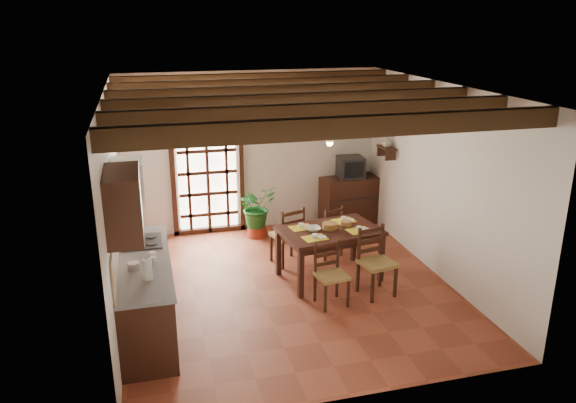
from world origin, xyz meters
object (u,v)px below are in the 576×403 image
object	(u,v)px
dining_table	(330,236)
sideboard	(349,200)
chair_near_left	(331,286)
crt_tv	(351,167)
pendant_lamp	(330,137)
chair_far_left	(287,245)
chair_near_right	(376,274)
kitchen_counter	(145,293)
potted_plant	(257,205)
chair_far_right	(328,240)

from	to	relation	value
dining_table	sideboard	distance (m)	2.34
chair_near_left	crt_tv	distance (m)	3.22
sideboard	crt_tv	bearing A→B (deg)	-96.23
sideboard	pendant_lamp	size ratio (longest dim) A/B	1.23
chair_far_left	crt_tv	size ratio (longest dim) A/B	2.02
chair_near_right	pendant_lamp	xyz separation A→B (m)	(-0.46, 0.75, 1.78)
dining_table	chair_far_left	distance (m)	0.88
kitchen_counter	chair_far_left	bearing A→B (deg)	33.26
kitchen_counter	potted_plant	world-z (taller)	potted_plant
chair_far_right	sideboard	bearing A→B (deg)	-144.04
sideboard	dining_table	bearing A→B (deg)	-124.08
dining_table	chair_far_right	bearing A→B (deg)	63.81
kitchen_counter	crt_tv	world-z (taller)	kitchen_counter
crt_tv	kitchen_counter	bearing A→B (deg)	-140.44
chair_near_left	crt_tv	world-z (taller)	crt_tv
sideboard	pendant_lamp	distance (m)	2.78
pendant_lamp	potted_plant	bearing A→B (deg)	111.01
pendant_lamp	crt_tv	bearing A→B (deg)	60.89
potted_plant	dining_table	bearing A→B (deg)	-70.02
kitchen_counter	pendant_lamp	xyz separation A→B (m)	(2.61, 0.86, 1.60)
pendant_lamp	chair_near_right	bearing A→B (deg)	-58.64
kitchen_counter	dining_table	world-z (taller)	kitchen_counter
dining_table	chair_near_right	distance (m)	0.88
crt_tv	chair_far_left	bearing A→B (deg)	-135.47
chair_near_left	chair_far_right	bearing A→B (deg)	64.76
kitchen_counter	pendant_lamp	distance (m)	3.19
crt_tv	pendant_lamp	size ratio (longest dim) A/B	0.54
chair_far_left	potted_plant	bearing A→B (deg)	-96.44
chair_near_left	sideboard	distance (m)	3.13
kitchen_counter	chair_far_right	bearing A→B (deg)	28.18
sideboard	potted_plant	size ratio (longest dim) A/B	0.55
dining_table	chair_far_left	bearing A→B (deg)	115.93
kitchen_counter	sideboard	world-z (taller)	kitchen_counter
potted_plant	sideboard	bearing A→B (deg)	5.98
chair_near_right	chair_far_left	xyz separation A→B (m)	(-0.91, 1.30, -0.01)
kitchen_counter	chair_near_left	size ratio (longest dim) A/B	2.67
chair_near_right	dining_table	bearing A→B (deg)	113.58
potted_plant	pendant_lamp	size ratio (longest dim) A/B	2.23
crt_tv	chair_near_left	bearing A→B (deg)	-112.84
chair_near_left	chair_far_right	distance (m)	1.60
chair_far_left	chair_far_right	distance (m)	0.70
chair_near_left	pendant_lamp	world-z (taller)	pendant_lamp
chair_far_right	crt_tv	world-z (taller)	crt_tv
chair_far_left	crt_tv	distance (m)	2.23
chair_near_left	chair_far_left	xyz separation A→B (m)	(-0.22, 1.42, 0.03)
chair_far_left	potted_plant	distance (m)	1.28
chair_far_right	pendant_lamp	distance (m)	1.94
chair_near_right	sideboard	bearing A→B (deg)	65.37
chair_near_left	crt_tv	bearing A→B (deg)	56.67
chair_far_right	chair_near_left	bearing A→B (deg)	52.27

